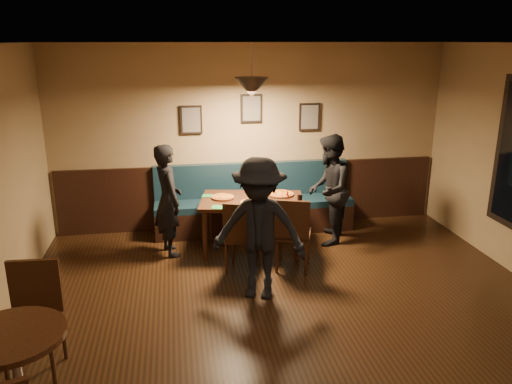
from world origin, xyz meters
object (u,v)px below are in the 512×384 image
Objects in this scene: booth_bench at (254,200)px; soda_glass at (300,199)px; diner_front at (259,229)px; diner_right at (329,190)px; cafe_chair_far at (32,323)px; chair_near_left at (243,235)px; diner_left at (168,200)px; dining_table at (252,225)px; tabasco_bottle at (288,194)px; chair_near_right at (293,232)px; cafe_table at (18,382)px.

soda_glass is at bearing -67.21° from booth_bench.
diner_front is 1.23m from soda_glass.
diner_right reaches higher than booth_bench.
chair_near_left is at bearing -137.05° from cafe_chair_far.
booth_bench is 3.17× the size of chair_near_left.
diner_left is at bearing -65.88° from diner_right.
dining_table is 0.65m from tabasco_bottle.
booth_bench is at bearing 88.69° from dining_table.
cafe_table is (-2.66, -2.42, -0.07)m from chair_near_right.
cafe_chair_far is at bearing -144.21° from soda_glass.
chair_near_left is 6.66× the size of soda_glass.
booth_bench is 2.09m from diner_front.
booth_bench is 0.88m from tabasco_bottle.
cafe_chair_far is (-0.06, 0.68, 0.09)m from cafe_table.
chair_near_right is at bearing -46.81° from dining_table.
dining_table is 1.42× the size of chair_near_right.
diner_left reaches higher than booth_bench.
chair_near_left is 0.58× the size of diner_front.
cafe_chair_far reaches higher than dining_table.
diner_front is (-0.56, -0.66, 0.33)m from chair_near_right.
diner_right is at bearing 48.84° from chair_near_left.
soda_glass is at bearing -119.77° from diner_left.
chair_near_right is 3.60m from cafe_table.
chair_near_right is 0.60× the size of diner_front.
cafe_table is at bearing -131.76° from tabasco_bottle.
diner_left is at bearing 147.14° from diner_front.
booth_bench is 1.18m from soda_glass.
diner_left is at bearing 70.67° from cafe_table.
chair_near_right is at bearing 71.01° from diner_front.
booth_bench is 2.17× the size of dining_table.
cafe_table is at bearing -122.04° from booth_bench.
soda_glass is (0.80, 0.31, 0.34)m from chair_near_left.
diner_front is at bearing -18.33° from diner_right.
dining_table is 1.40m from diner_front.
chair_near_left is at bearing -38.19° from diner_right.
diner_right is 0.69m from soda_glass.
dining_table is 0.81m from soda_glass.
chair_near_right is at bearing 16.71° from chair_near_left.
diner_right is at bearing 16.04° from dining_table.
diner_front is at bearing -63.27° from chair_near_left.
diner_right is 1.90m from diner_front.
soda_glass is 3.97m from cafe_table.
diner_front is (-0.13, -1.33, 0.45)m from dining_table.
tabasco_bottle is at bearing 103.70° from chair_near_right.
booth_bench is 0.75m from dining_table.
soda_glass is 1.24× the size of tabasco_bottle.
booth_bench is at bearing 114.26° from tabasco_bottle.
soda_glass is at bearing -28.04° from diner_right.
diner_front is (-1.25, -1.44, 0.03)m from diner_right.
cafe_table is at bearing -115.43° from dining_table.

